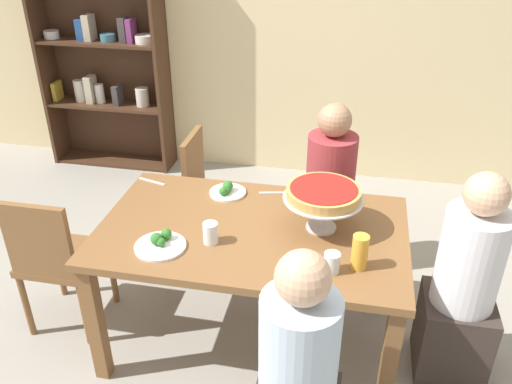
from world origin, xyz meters
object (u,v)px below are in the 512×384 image
object	(u,v)px
diner_head_east	(462,294)
water_glass_clear_near	(332,263)
diner_far_right	(328,203)
beer_glass_amber_tall	(360,252)
bookshelf	(102,38)
salad_plate_far_diner	(160,243)
chair_head_west	(56,257)
dining_table	(252,243)
chair_far_left	(211,191)
cutlery_fork_near	(152,181)
salad_plate_near_diner	(227,190)
water_glass_clear_far	(211,233)
deep_dish_pizza_stand	(323,195)
cutlery_knife_near	(275,193)

from	to	relation	value
diner_head_east	water_glass_clear_near	xyz separation A→B (m)	(-0.63, -0.28, 0.30)
diner_far_right	beer_glass_amber_tall	size ratio (longest dim) A/B	6.97
bookshelf	salad_plate_far_diner	xyz separation A→B (m)	(1.32, -2.26, -0.38)
chair_head_west	beer_glass_amber_tall	bearing A→B (deg)	-4.03
dining_table	chair_head_west	size ratio (longest dim) A/B	1.75
dining_table	bookshelf	size ratio (longest dim) A/B	0.69
bookshelf	chair_far_left	bearing A→B (deg)	-44.52
chair_far_left	water_glass_clear_near	xyz separation A→B (m)	(0.85, -1.04, 0.30)
cutlery_fork_near	salad_plate_far_diner	bearing A→B (deg)	131.08
salad_plate_near_diner	water_glass_clear_far	world-z (taller)	water_glass_clear_far
dining_table	diner_far_right	world-z (taller)	diner_far_right
chair_far_left	chair_head_west	world-z (taller)	same
deep_dish_pizza_stand	water_glass_clear_near	world-z (taller)	deep_dish_pizza_stand
water_glass_clear_near	cutlery_fork_near	world-z (taller)	water_glass_clear_near
diner_far_right	chair_far_left	xyz separation A→B (m)	(-0.78, 0.02, -0.01)
chair_far_left	beer_glass_amber_tall	xyz separation A→B (m)	(0.97, -0.99, 0.34)
salad_plate_far_diner	water_glass_clear_far	xyz separation A→B (m)	(0.22, 0.08, 0.03)
deep_dish_pizza_stand	water_glass_clear_near	xyz separation A→B (m)	(0.08, -0.34, -0.14)
salad_plate_near_diner	water_glass_clear_near	bearing A→B (deg)	-43.31
bookshelf	diner_far_right	world-z (taller)	bookshelf
water_glass_clear_near	beer_glass_amber_tall	bearing A→B (deg)	24.87
diner_far_right	chair_head_west	xyz separation A→B (m)	(-1.39, -0.85, -0.01)
bookshelf	salad_plate_far_diner	distance (m)	2.65
bookshelf	water_glass_clear_near	world-z (taller)	bookshelf
dining_table	diner_far_right	distance (m)	0.83
diner_head_east	cutlery_knife_near	xyz separation A→B (m)	(-0.99, 0.37, 0.25)
dining_table	cutlery_fork_near	xyz separation A→B (m)	(-0.67, 0.36, 0.09)
salad_plate_far_diner	deep_dish_pizza_stand	bearing A→B (deg)	23.19
cutlery_fork_near	cutlery_knife_near	distance (m)	0.72
diner_head_east	chair_head_west	size ratio (longest dim) A/B	1.32
diner_head_east	water_glass_clear_near	distance (m)	0.75
dining_table	cutlery_knife_near	distance (m)	0.39
salad_plate_near_diner	cutlery_fork_near	bearing A→B (deg)	173.60
dining_table	cutlery_fork_near	bearing A→B (deg)	151.53
water_glass_clear_far	salad_plate_near_diner	bearing A→B (deg)	94.65
diner_far_right	chair_head_west	world-z (taller)	diner_far_right
salad_plate_near_diner	water_glass_clear_far	size ratio (longest dim) A/B	1.93
salad_plate_far_diner	water_glass_clear_far	distance (m)	0.24
bookshelf	cutlery_knife_near	distance (m)	2.45
chair_far_left	water_glass_clear_near	size ratio (longest dim) A/B	9.24
water_glass_clear_far	cutlery_knife_near	distance (m)	0.58
chair_head_west	water_glass_clear_near	bearing A→B (deg)	-6.40
diner_far_right	cutlery_knife_near	world-z (taller)	diner_far_right
salad_plate_far_diner	cutlery_knife_near	size ratio (longest dim) A/B	1.35
salad_plate_near_diner	cutlery_knife_near	bearing A→B (deg)	13.24
salad_plate_far_diner	salad_plate_near_diner	bearing A→B (deg)	71.65
deep_dish_pizza_stand	beer_glass_amber_tall	xyz separation A→B (m)	(0.19, -0.29, -0.11)
diner_head_east	water_glass_clear_near	bearing A→B (deg)	23.58
diner_far_right	beer_glass_amber_tall	xyz separation A→B (m)	(0.19, -0.96, 0.33)
bookshelf	salad_plate_near_diner	distance (m)	2.31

